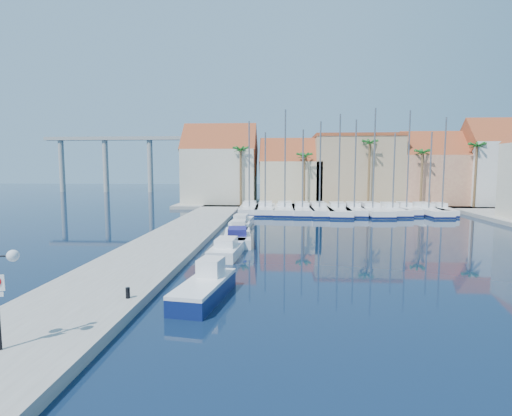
{
  "coord_description": "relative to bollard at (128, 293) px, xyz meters",
  "views": [
    {
      "loc": [
        0.53,
        -21.04,
        6.7
      ],
      "look_at": [
        -1.78,
        14.41,
        3.0
      ],
      "focal_mm": 28.0,
      "sensor_mm": 36.0,
      "label": 1
    }
  ],
  "objects": [
    {
      "name": "sailboat_10",
      "position": [
        27.51,
        39.1,
        -0.19
      ],
      "size": [
        3.66,
        10.93,
        11.39
      ],
      "rotation": [
        0.0,
        0.0,
        0.08
      ],
      "color": "white",
      "rests_on": "ground"
    },
    {
      "name": "motorboat_west_0",
      "position": [
        3.16,
        11.69,
        -0.25
      ],
      "size": [
        2.38,
        6.26,
        1.4
      ],
      "rotation": [
        0.0,
        0.0,
        -0.07
      ],
      "color": "white",
      "rests_on": "ground"
    },
    {
      "name": "sailboat_3",
      "position": [
        10.12,
        38.83,
        -0.19
      ],
      "size": [
        2.94,
        10.69,
        11.77
      ],
      "rotation": [
        0.0,
        0.0,
        0.01
      ],
      "color": "white",
      "rests_on": "ground"
    },
    {
      "name": "sailboat_8",
      "position": [
        22.59,
        38.92,
        -0.18
      ],
      "size": [
        3.33,
        9.77,
        11.27
      ],
      "rotation": [
        0.0,
        0.0,
        0.08
      ],
      "color": "white",
      "rests_on": "ground"
    },
    {
      "name": "sailboat_7",
      "position": [
        19.84,
        39.01,
        -0.17
      ],
      "size": [
        3.91,
        11.99,
        14.63
      ],
      "rotation": [
        0.0,
        0.0,
        0.07
      ],
      "color": "white",
      "rests_on": "ground"
    },
    {
      "name": "building_1",
      "position": [
        8.71,
        50.15,
        4.54
      ],
      "size": [
        10.3,
        8.0,
        11.0
      ],
      "color": "#C6B08C",
      "rests_on": "shore_north"
    },
    {
      "name": "palm_1",
      "position": [
        10.71,
        45.15,
        7.38
      ],
      "size": [
        2.6,
        2.6,
        9.15
      ],
      "color": "brown",
      "rests_on": "shore_north"
    },
    {
      "name": "sailboat_5",
      "position": [
        15.12,
        38.46,
        -0.18
      ],
      "size": [
        3.54,
        11.6,
        13.78
      ],
      "rotation": [
        0.0,
        0.0,
        -0.04
      ],
      "color": "white",
      "rests_on": "ground"
    },
    {
      "name": "palm_3",
      "position": [
        28.71,
        45.15,
        7.85
      ],
      "size": [
        2.6,
        2.6,
        9.65
      ],
      "color": "brown",
      "rests_on": "shore_north"
    },
    {
      "name": "palm_4",
      "position": [
        36.71,
        45.15,
        8.79
      ],
      "size": [
        2.6,
        2.6,
        10.65
      ],
      "color": "brown",
      "rests_on": "shore_north"
    },
    {
      "name": "motorboat_west_1",
      "position": [
        3.33,
        16.8,
        -0.25
      ],
      "size": [
        2.97,
        7.28,
        1.4
      ],
      "rotation": [
        0.0,
        0.0,
        0.1
      ],
      "color": "white",
      "rests_on": "ground"
    },
    {
      "name": "building_4",
      "position": [
        40.71,
        49.15,
        6.21
      ],
      "size": [
        8.3,
        8.0,
        14.0
      ],
      "color": "silver",
      "rests_on": "shore_north"
    },
    {
      "name": "sailboat_6",
      "position": [
        17.43,
        39.11,
        -0.17
      ],
      "size": [
        3.51,
        10.61,
        13.11
      ],
      "rotation": [
        0.0,
        0.0,
        -0.07
      ],
      "color": "white",
      "rests_on": "ground"
    },
    {
      "name": "sailboat_11",
      "position": [
        29.55,
        39.31,
        -0.12
      ],
      "size": [
        2.86,
        8.56,
        13.4
      ],
      "rotation": [
        0.0,
        0.0,
        -0.08
      ],
      "color": "white",
      "rests_on": "ground"
    },
    {
      "name": "fishing_boat",
      "position": [
        3.39,
        1.58,
        -0.13
      ],
      "size": [
        2.61,
        5.62,
        1.89
      ],
      "rotation": [
        0.0,
        0.0,
        -0.15
      ],
      "color": "#0D1A4F",
      "rests_on": "ground"
    },
    {
      "name": "palm_2",
      "position": [
        20.71,
        45.15,
        9.26
      ],
      "size": [
        2.6,
        2.6,
        11.15
      ],
      "color": "brown",
      "rests_on": "shore_north"
    },
    {
      "name": "sailboat_1",
      "position": [
        4.87,
        39.34,
        -0.19
      ],
      "size": [
        2.87,
        10.51,
        11.48
      ],
      "rotation": [
        0.0,
        0.0,
        0.01
      ],
      "color": "white",
      "rests_on": "ground"
    },
    {
      "name": "building_0",
      "position": [
        -3.29,
        50.15,
        5.77
      ],
      "size": [
        12.3,
        9.0,
        13.5
      ],
      "color": "beige",
      "rests_on": "shore_north"
    },
    {
      "name": "building_3",
      "position": [
        31.71,
        50.15,
        5.1
      ],
      "size": [
        10.3,
        8.0,
        12.0
      ],
      "color": "#BB745E",
      "rests_on": "shore_north"
    },
    {
      "name": "sailboat_2",
      "position": [
        7.68,
        39.23,
        -0.16
      ],
      "size": [
        3.2,
        11.04,
        14.56
      ],
      "rotation": [
        0.0,
        0.0,
        -0.03
      ],
      "color": "white",
      "rests_on": "ground"
    },
    {
      "name": "bollard",
      "position": [
        0.0,
        0.0,
        0.0
      ],
      "size": [
        0.21,
        0.21,
        0.51
      ],
      "primitive_type": "cylinder",
      "color": "black",
      "rests_on": "quay_west"
    },
    {
      "name": "viaduct",
      "position": [
        -32.36,
        85.15,
        9.49
      ],
      "size": [
        48.0,
        2.2,
        14.45
      ],
      "color": "#9E9E99",
      "rests_on": "ground"
    },
    {
      "name": "quay_west",
      "position": [
        -2.29,
        16.65,
        -0.51
      ],
      "size": [
        6.0,
        77.0,
        0.5
      ],
      "primitive_type": "cube",
      "color": "gray",
      "rests_on": "ground"
    },
    {
      "name": "motorboat_west_2",
      "position": [
        2.99,
        21.62,
        -0.25
      ],
      "size": [
        2.08,
        5.92,
        1.4
      ],
      "rotation": [
        0.0,
        0.0,
        0.04
      ],
      "color": "white",
      "rests_on": "ground"
    },
    {
      "name": "ground",
      "position": [
        6.71,
        3.15,
        -0.76
      ],
      "size": [
        260.0,
        260.0,
        0.0
      ],
      "primitive_type": "plane",
      "color": "black",
      "rests_on": "ground"
    },
    {
      "name": "sailboat_0",
      "position": [
        2.56,
        39.41,
        -0.17
      ],
      "size": [
        2.96,
        10.14,
        13.05
      ],
      "rotation": [
        0.0,
        0.0,
        0.03
      ],
      "color": "white",
      "rests_on": "ground"
    },
    {
      "name": "building_2",
      "position": [
        19.71,
        51.15,
        5.5
      ],
      "size": [
        14.2,
        10.2,
        11.5
      ],
      "color": "tan",
      "rests_on": "shore_north"
    },
    {
      "name": "motorboat_west_3",
      "position": [
        2.76,
        26.38,
        -0.25
      ],
      "size": [
        2.31,
        6.32,
        1.4
      ],
      "rotation": [
        0.0,
        0.0,
        -0.05
      ],
      "color": "white",
      "rests_on": "ground"
    },
    {
      "name": "palm_0",
      "position": [
        0.71,
        45.15,
        8.32
      ],
      "size": [
        2.6,
        2.6,
        10.15
      ],
      "color": "brown",
      "rests_on": "shore_north"
    },
    {
      "name": "sailboat_9",
      "position": [
        24.84,
        39.86,
        -0.11
      ],
      "size": [
        2.32,
        8.61,
        14.4
      ],
      "rotation": [
        0.0,
        0.0,
        -0.0
      ],
      "color": "white",
      "rests_on": "ground"
    },
    {
      "name": "shore_north",
      "position": [
        16.71,
        51.15,
        -0.51
      ],
      "size": [
        54.0,
        16.0,
        0.5
      ],
      "primitive_type": "cube",
      "color": "gray",
      "rests_on": "ground"
    },
    {
      "name": "sailboat_4",
      "position": [
        12.49,
        38.8,
        -0.18
      ],
      "size": [
        3.39,
        11.23,
        12.85
      ],
      "rotation": [
        0.0,
        0.0,
        0.04
      ],
      "color": "white",
      "rests_on": "ground"
    }
  ]
}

